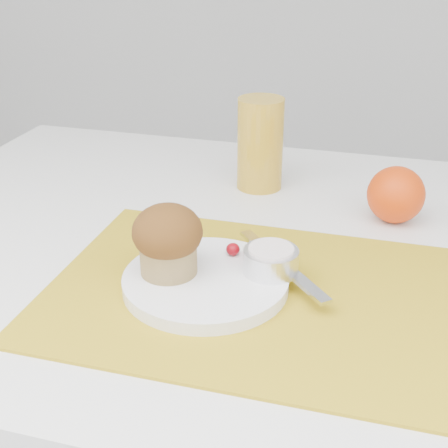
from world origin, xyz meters
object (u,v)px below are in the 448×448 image
(orange, at_px, (396,195))
(muffin, at_px, (168,239))
(plate, at_px, (206,281))
(juice_glass, at_px, (260,144))

(orange, height_order, muffin, muffin)
(plate, height_order, orange, orange)
(muffin, bearing_deg, juice_glass, 84.10)
(plate, relative_size, juice_glass, 1.33)
(orange, bearing_deg, muffin, -134.12)
(juice_glass, height_order, muffin, juice_glass)
(juice_glass, bearing_deg, orange, -18.47)
(plate, height_order, muffin, muffin)
(plate, height_order, juice_glass, juice_glass)
(orange, relative_size, juice_glass, 0.56)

